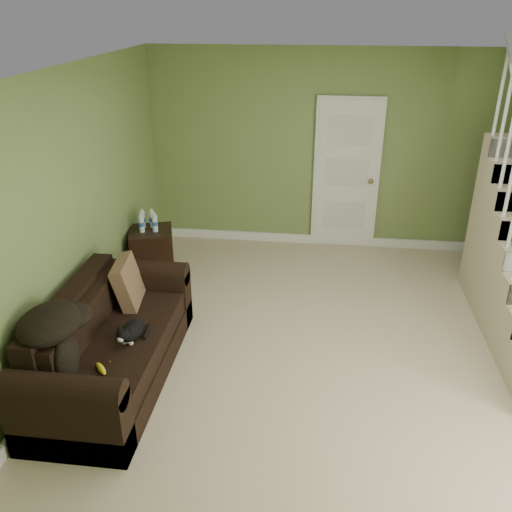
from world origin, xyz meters
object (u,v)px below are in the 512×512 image
(sofa, at_px, (109,346))
(banana, at_px, (101,369))
(cat, at_px, (131,332))
(side_table, at_px, (152,252))

(sofa, xyz_separation_m, banana, (0.15, -0.51, 0.16))
(banana, bearing_deg, sofa, 64.57)
(cat, bearing_deg, side_table, 111.46)
(side_table, height_order, banana, side_table)
(side_table, xyz_separation_m, banana, (0.35, -2.49, 0.16))
(cat, relative_size, banana, 2.50)
(sofa, height_order, side_table, side_table)
(sofa, height_order, banana, sofa)
(sofa, bearing_deg, side_table, 96.01)
(sofa, xyz_separation_m, side_table, (-0.21, 1.98, -0.00))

